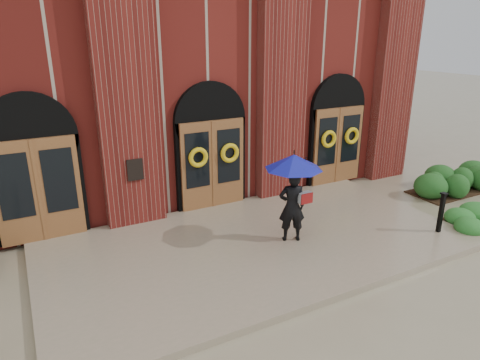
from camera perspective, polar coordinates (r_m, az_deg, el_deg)
ground at (r=10.38m, az=2.82°, el=-9.25°), size 90.00×90.00×0.00m
landing at (r=10.46m, az=2.41°, el=-8.54°), size 10.00×5.30×0.15m
church_building at (r=17.32m, az=-12.44°, el=13.98°), size 16.20×12.53×7.00m
man_with_umbrella at (r=9.99m, az=7.10°, el=-0.16°), size 1.75×1.75×2.15m
metal_post at (r=11.79m, az=25.25°, el=-3.83°), size 0.15×0.15×1.05m
hedge_wall_right at (r=15.59m, az=26.74°, el=-0.00°), size 2.84×1.13×0.73m
hedge_front_right at (r=13.07m, az=28.60°, el=-4.41°), size 1.31×1.12×0.46m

